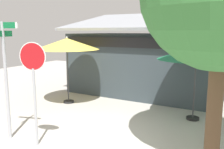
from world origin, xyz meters
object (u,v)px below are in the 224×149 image
Objects in this scene: stop_sign at (34,75)px; patio_umbrella_forest_green_center at (196,54)px; street_sign_post at (6,70)px; patio_umbrella_mustard_left at (67,44)px.

patio_umbrella_forest_green_center is at bearing 51.22° from stop_sign.
street_sign_post is 1.17× the size of patio_umbrella_mustard_left.
stop_sign is 0.98× the size of patio_umbrella_mustard_left.
patio_umbrella_forest_green_center is (4.26, 4.08, 0.31)m from street_sign_post.
street_sign_post is 1.19× the size of stop_sign.
patio_umbrella_forest_green_center is at bearing 5.12° from patio_umbrella_mustard_left.
stop_sign is at bearing 2.12° from street_sign_post.
stop_sign is (1.02, 0.04, -0.07)m from street_sign_post.
patio_umbrella_forest_green_center is (3.25, 4.04, 0.38)m from stop_sign.
patio_umbrella_forest_green_center is at bearing 43.74° from street_sign_post.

